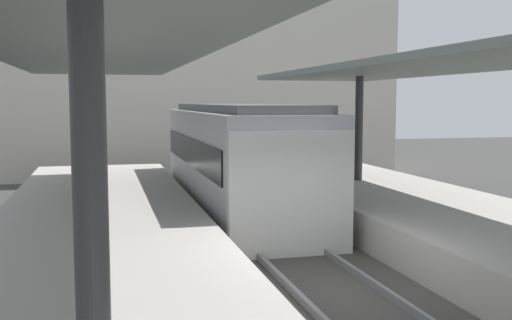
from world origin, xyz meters
TOP-DOWN VIEW (x-y plane):
  - ground_plane at (0.00, 0.00)m, footprint 80.00×80.00m
  - platform_left at (-3.80, 0.00)m, footprint 4.40×28.00m
  - track_ballast at (0.00, 0.00)m, footprint 3.20×28.00m
  - rail_near_side at (-0.72, 0.00)m, footprint 0.08×28.00m
  - rail_far_side at (0.72, 0.00)m, footprint 0.08×28.00m
  - commuter_train at (0.00, 7.47)m, footprint 2.78×10.22m
  - canopy_left at (-3.80, 1.40)m, footprint 4.18×21.00m
  - canopy_right at (3.80, 1.40)m, footprint 4.18×21.00m
  - station_building_backdrop at (0.85, 20.00)m, footprint 18.00×6.00m

SIDE VIEW (x-z plane):
  - ground_plane at x=0.00m, z-range 0.00..0.00m
  - track_ballast at x=0.00m, z-range 0.00..0.20m
  - rail_near_side at x=-0.72m, z-range 0.20..0.34m
  - rail_far_side at x=0.72m, z-range 0.20..0.34m
  - platform_left at x=-3.80m, z-range 0.00..1.00m
  - commuter_train at x=0.00m, z-range 0.18..3.28m
  - canopy_right at x=3.80m, z-range 2.53..5.82m
  - canopy_left at x=-3.80m, z-range 2.59..6.03m
  - station_building_backdrop at x=0.85m, z-range 0.00..11.00m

